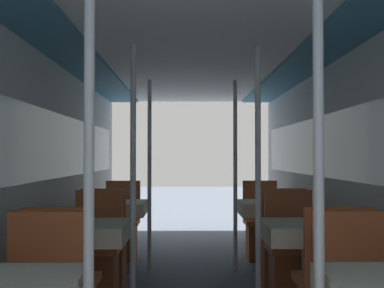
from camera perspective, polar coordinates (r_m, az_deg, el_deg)
wall_left at (r=4.38m, az=-16.34°, el=-3.40°), size 0.05×8.35×2.07m
wall_right at (r=4.42m, az=16.82°, el=-3.38°), size 0.05×8.35×2.07m
ceiling_panel at (r=4.30m, az=0.32°, el=10.38°), size 2.51×8.35×0.07m
support_pole_left_0 at (r=2.20m, az=-10.95°, el=-6.65°), size 0.04×0.04×2.07m
dining_table_left_1 at (r=4.08m, az=-11.66°, el=-9.80°), size 0.67×0.67×0.74m
chair_left_far_1 at (r=4.75m, az=-10.21°, el=-12.72°), size 0.42×0.42×0.94m
support_pole_left_1 at (r=3.99m, az=-6.31°, el=-4.24°), size 0.04×0.04×2.07m
dining_table_left_2 at (r=5.86m, az=-8.27°, el=-7.21°), size 0.67×0.67×0.74m
chair_left_near_2 at (r=5.29m, az=-9.19°, el=-11.53°), size 0.42×0.42×0.94m
chair_left_far_2 at (r=6.51m, az=-7.54°, el=-9.59°), size 0.42×0.42×0.94m
support_pole_left_2 at (r=5.79m, az=-4.56°, el=-3.32°), size 0.04×0.04×2.07m
support_pole_right_0 at (r=2.23m, az=13.38°, el=-6.56°), size 0.04×0.04×2.07m
dining_table_right_1 at (r=4.11m, az=12.34°, el=-9.73°), size 0.67×0.67×0.74m
chair_right_far_1 at (r=4.77m, az=10.63°, el=-12.65°), size 0.42×0.42×0.94m
support_pole_right_1 at (r=4.01m, az=7.06°, el=-4.23°), size 0.04×0.04×2.07m
dining_table_right_2 at (r=5.88m, az=8.33°, el=-7.19°), size 0.67×0.67×0.74m
chair_right_near_2 at (r=5.32m, az=9.42°, el=-11.48°), size 0.42×0.42×0.94m
chair_right_far_2 at (r=6.53m, az=7.47°, el=-9.57°), size 0.42×0.42×0.94m
support_pole_right_2 at (r=5.80m, az=4.64°, el=-3.31°), size 0.04×0.04×2.07m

